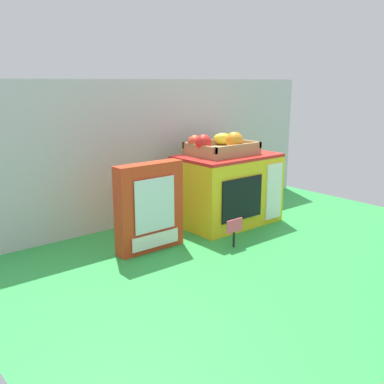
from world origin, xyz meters
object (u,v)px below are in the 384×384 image
(toy_microwave, at_px, (227,189))
(food_groups_crate, at_px, (220,147))
(loose_toy_apple, at_px, (273,201))
(price_sign, at_px, (234,229))
(cookie_set_box, at_px, (150,208))

(toy_microwave, relative_size, food_groups_crate, 1.54)
(food_groups_crate, relative_size, loose_toy_apple, 3.95)
(food_groups_crate, height_order, price_sign, food_groups_crate)
(cookie_set_box, distance_m, loose_toy_apple, 0.71)
(toy_microwave, relative_size, price_sign, 3.87)
(price_sign, bearing_deg, toy_microwave, 51.03)
(loose_toy_apple, bearing_deg, food_groups_crate, 178.44)
(toy_microwave, height_order, cookie_set_box, cookie_set_box)
(toy_microwave, height_order, loose_toy_apple, toy_microwave)
(toy_microwave, xyz_separation_m, loose_toy_apple, (0.30, 0.01, -0.11))
(toy_microwave, xyz_separation_m, food_groups_crate, (-0.02, 0.02, 0.17))
(toy_microwave, bearing_deg, food_groups_crate, 133.67)
(food_groups_crate, height_order, loose_toy_apple, food_groups_crate)
(food_groups_crate, bearing_deg, price_sign, -122.56)
(toy_microwave, relative_size, cookie_set_box, 1.31)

